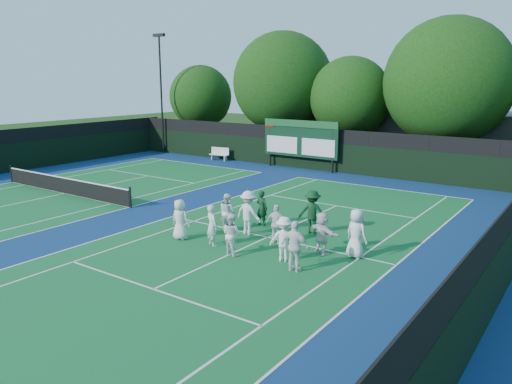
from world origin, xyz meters
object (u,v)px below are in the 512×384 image
Objects in this scene: scoreboard at (300,139)px; tennis_net at (64,185)px; bench at (220,153)px; coach_left at (262,208)px.

scoreboard is 16.26m from tennis_net.
scoreboard reaches higher than bench.
scoreboard is 14.55m from coach_left.
scoreboard is at bearing -62.03° from coach_left.
bench is (-0.33, 14.38, 0.06)m from tennis_net.
scoreboard is 3.76× the size of coach_left.
tennis_net is 14.38m from bench.
coach_left is at bearing -66.35° from scoreboard.
scoreboard reaches higher than coach_left.
coach_left is at bearing -44.85° from bench.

